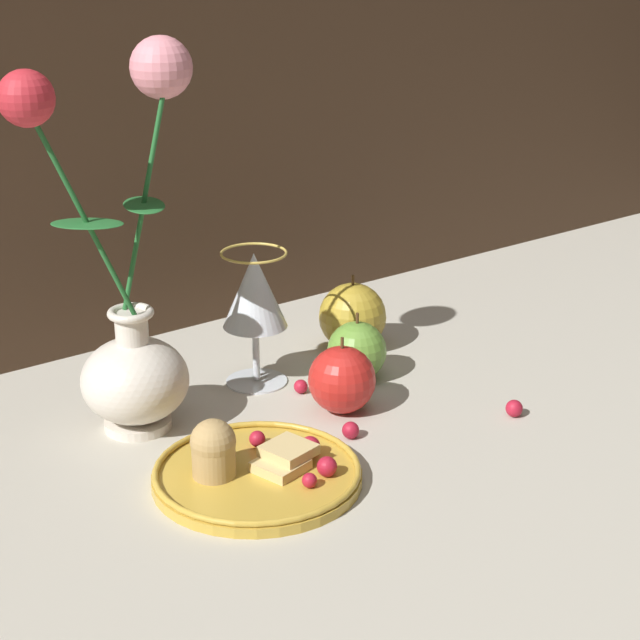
{
  "coord_description": "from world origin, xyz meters",
  "views": [
    {
      "loc": [
        -0.52,
        -0.83,
        0.51
      ],
      "look_at": [
        0.11,
        0.01,
        0.1
      ],
      "focal_mm": 60.0,
      "sensor_mm": 36.0,
      "label": 1
    }
  ],
  "objects_px": {
    "plate_with_pastries": "(253,469)",
    "apple_beside_vase": "(342,380)",
    "vase": "(130,313)",
    "apple_at_table_edge": "(352,317)",
    "wine_glass": "(255,296)",
    "apple_near_glass": "(357,351)"
  },
  "relations": [
    {
      "from": "apple_beside_vase",
      "to": "apple_at_table_edge",
      "type": "xyz_separation_m",
      "value": [
        0.12,
        0.13,
        0.0
      ]
    },
    {
      "from": "apple_near_glass",
      "to": "apple_at_table_edge",
      "type": "relative_size",
      "value": 0.85
    },
    {
      "from": "apple_beside_vase",
      "to": "apple_at_table_edge",
      "type": "distance_m",
      "value": 0.18
    },
    {
      "from": "wine_glass",
      "to": "apple_at_table_edge",
      "type": "xyz_separation_m",
      "value": [
        0.15,
        0.01,
        -0.06
      ]
    },
    {
      "from": "vase",
      "to": "apple_beside_vase",
      "type": "xyz_separation_m",
      "value": [
        0.19,
        -0.1,
        -0.09
      ]
    },
    {
      "from": "apple_near_glass",
      "to": "apple_at_table_edge",
      "type": "bearing_deg",
      "value": 54.77
    },
    {
      "from": "plate_with_pastries",
      "to": "apple_at_table_edge",
      "type": "xyz_separation_m",
      "value": [
        0.28,
        0.2,
        0.03
      ]
    },
    {
      "from": "plate_with_pastries",
      "to": "apple_beside_vase",
      "type": "bearing_deg",
      "value": 23.65
    },
    {
      "from": "plate_with_pastries",
      "to": "apple_beside_vase",
      "type": "relative_size",
      "value": 2.34
    },
    {
      "from": "wine_glass",
      "to": "apple_beside_vase",
      "type": "xyz_separation_m",
      "value": [
        0.03,
        -0.12,
        -0.07
      ]
    },
    {
      "from": "apple_beside_vase",
      "to": "apple_near_glass",
      "type": "relative_size",
      "value": 1.06
    },
    {
      "from": "plate_with_pastries",
      "to": "apple_at_table_edge",
      "type": "height_order",
      "value": "apple_at_table_edge"
    },
    {
      "from": "plate_with_pastries",
      "to": "apple_beside_vase",
      "type": "height_order",
      "value": "apple_beside_vase"
    },
    {
      "from": "apple_beside_vase",
      "to": "vase",
      "type": "bearing_deg",
      "value": 153.63
    },
    {
      "from": "plate_with_pastries",
      "to": "wine_glass",
      "type": "bearing_deg",
      "value": 55.47
    },
    {
      "from": "vase",
      "to": "plate_with_pastries",
      "type": "xyz_separation_m",
      "value": [
        0.03,
        -0.17,
        -0.11
      ]
    },
    {
      "from": "vase",
      "to": "apple_at_table_edge",
      "type": "xyz_separation_m",
      "value": [
        0.31,
        0.03,
        -0.09
      ]
    },
    {
      "from": "wine_glass",
      "to": "apple_beside_vase",
      "type": "distance_m",
      "value": 0.14
    },
    {
      "from": "wine_glass",
      "to": "apple_near_glass",
      "type": "height_order",
      "value": "wine_glass"
    },
    {
      "from": "plate_with_pastries",
      "to": "wine_glass",
      "type": "relative_size",
      "value": 1.28
    },
    {
      "from": "apple_beside_vase",
      "to": "apple_at_table_edge",
      "type": "bearing_deg",
      "value": 47.94
    },
    {
      "from": "wine_glass",
      "to": "apple_near_glass",
      "type": "bearing_deg",
      "value": -31.58
    }
  ]
}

